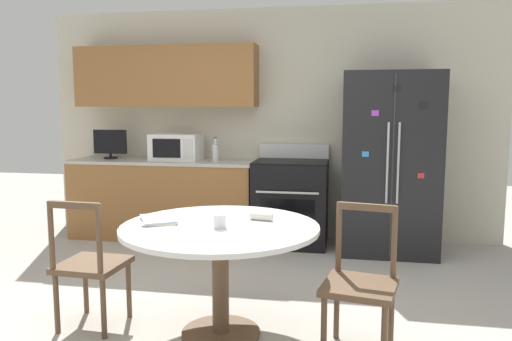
{
  "coord_description": "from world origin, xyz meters",
  "views": [
    {
      "loc": [
        0.91,
        -3.07,
        1.5
      ],
      "look_at": [
        0.13,
        1.15,
        0.95
      ],
      "focal_mm": 35.0,
      "sensor_mm": 36.0,
      "label": 1
    }
  ],
  "objects_px": {
    "refrigerator": "(389,163)",
    "countertop_tv": "(110,143)",
    "microwave": "(176,147)",
    "counter_bottle": "(215,152)",
    "dining_chair_right": "(360,284)",
    "candle_glass": "(220,222)",
    "oven_range": "(291,202)",
    "dining_chair_left": "(90,265)"
  },
  "relations": [
    {
      "from": "refrigerator",
      "to": "countertop_tv",
      "type": "xyz_separation_m",
      "value": [
        -3.13,
        0.1,
        0.16
      ]
    },
    {
      "from": "refrigerator",
      "to": "microwave",
      "type": "relative_size",
      "value": 3.36
    },
    {
      "from": "counter_bottle",
      "to": "refrigerator",
      "type": "bearing_deg",
      "value": -1.49
    },
    {
      "from": "microwave",
      "to": "dining_chair_right",
      "type": "distance_m",
      "value": 3.17
    },
    {
      "from": "microwave",
      "to": "candle_glass",
      "type": "distance_m",
      "value": 2.63
    },
    {
      "from": "refrigerator",
      "to": "dining_chair_right",
      "type": "relative_size",
      "value": 2.04
    },
    {
      "from": "oven_range",
      "to": "countertop_tv",
      "type": "distance_m",
      "value": 2.2
    },
    {
      "from": "dining_chair_left",
      "to": "candle_glass",
      "type": "relative_size",
      "value": 10.41
    },
    {
      "from": "countertop_tv",
      "to": "dining_chair_left",
      "type": "relative_size",
      "value": 0.43
    },
    {
      "from": "dining_chair_left",
      "to": "dining_chair_right",
      "type": "height_order",
      "value": "same"
    },
    {
      "from": "dining_chair_left",
      "to": "candle_glass",
      "type": "height_order",
      "value": "dining_chair_left"
    },
    {
      "from": "countertop_tv",
      "to": "dining_chair_right",
      "type": "height_order",
      "value": "countertop_tv"
    },
    {
      "from": "counter_bottle",
      "to": "dining_chair_left",
      "type": "xyz_separation_m",
      "value": [
        -0.26,
        -2.31,
        -0.57
      ]
    },
    {
      "from": "microwave",
      "to": "countertop_tv",
      "type": "distance_m",
      "value": 0.81
    },
    {
      "from": "countertop_tv",
      "to": "dining_chair_left",
      "type": "height_order",
      "value": "countertop_tv"
    },
    {
      "from": "refrigerator",
      "to": "dining_chair_left",
      "type": "xyz_separation_m",
      "value": [
        -2.12,
        -2.26,
        -0.49
      ]
    },
    {
      "from": "countertop_tv",
      "to": "counter_bottle",
      "type": "relative_size",
      "value": 1.46
    },
    {
      "from": "refrigerator",
      "to": "dining_chair_left",
      "type": "relative_size",
      "value": 2.04
    },
    {
      "from": "counter_bottle",
      "to": "dining_chair_right",
      "type": "relative_size",
      "value": 0.3
    },
    {
      "from": "countertop_tv",
      "to": "oven_range",
      "type": "bearing_deg",
      "value": -0.77
    },
    {
      "from": "countertop_tv",
      "to": "dining_chair_left",
      "type": "distance_m",
      "value": 2.64
    },
    {
      "from": "oven_range",
      "to": "candle_glass",
      "type": "height_order",
      "value": "oven_range"
    },
    {
      "from": "refrigerator",
      "to": "dining_chair_right",
      "type": "xyz_separation_m",
      "value": [
        -0.33,
        -2.3,
        -0.49
      ]
    },
    {
      "from": "oven_range",
      "to": "countertop_tv",
      "type": "height_order",
      "value": "countertop_tv"
    },
    {
      "from": "countertop_tv",
      "to": "candle_glass",
      "type": "relative_size",
      "value": 4.5
    },
    {
      "from": "dining_chair_right",
      "to": "candle_glass",
      "type": "distance_m",
      "value": 0.94
    },
    {
      "from": "oven_range",
      "to": "dining_chair_right",
      "type": "xyz_separation_m",
      "value": [
        0.69,
        -2.37,
        -0.03
      ]
    },
    {
      "from": "oven_range",
      "to": "dining_chair_right",
      "type": "bearing_deg",
      "value": -73.71
    },
    {
      "from": "microwave",
      "to": "candle_glass",
      "type": "xyz_separation_m",
      "value": [
        1.12,
        -2.37,
        -0.27
      ]
    },
    {
      "from": "refrigerator",
      "to": "dining_chair_left",
      "type": "bearing_deg",
      "value": -133.24
    },
    {
      "from": "countertop_tv",
      "to": "counter_bottle",
      "type": "distance_m",
      "value": 1.27
    },
    {
      "from": "dining_chair_right",
      "to": "candle_glass",
      "type": "bearing_deg",
      "value": 10.12
    },
    {
      "from": "refrigerator",
      "to": "countertop_tv",
      "type": "bearing_deg",
      "value": 178.2
    },
    {
      "from": "dining_chair_right",
      "to": "candle_glass",
      "type": "relative_size",
      "value": 10.41
    },
    {
      "from": "countertop_tv",
      "to": "counter_bottle",
      "type": "height_order",
      "value": "countertop_tv"
    },
    {
      "from": "microwave",
      "to": "dining_chair_left",
      "type": "distance_m",
      "value": 2.43
    },
    {
      "from": "microwave",
      "to": "countertop_tv",
      "type": "xyz_separation_m",
      "value": [
        -0.81,
        0.01,
        0.03
      ]
    },
    {
      "from": "oven_range",
      "to": "counter_bottle",
      "type": "height_order",
      "value": "counter_bottle"
    },
    {
      "from": "dining_chair_left",
      "to": "candle_glass",
      "type": "xyz_separation_m",
      "value": [
        0.91,
        -0.02,
        0.34
      ]
    },
    {
      "from": "refrigerator",
      "to": "dining_chair_left",
      "type": "height_order",
      "value": "refrigerator"
    },
    {
      "from": "oven_range",
      "to": "microwave",
      "type": "bearing_deg",
      "value": 179.3
    },
    {
      "from": "oven_range",
      "to": "dining_chair_right",
      "type": "relative_size",
      "value": 1.2
    }
  ]
}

